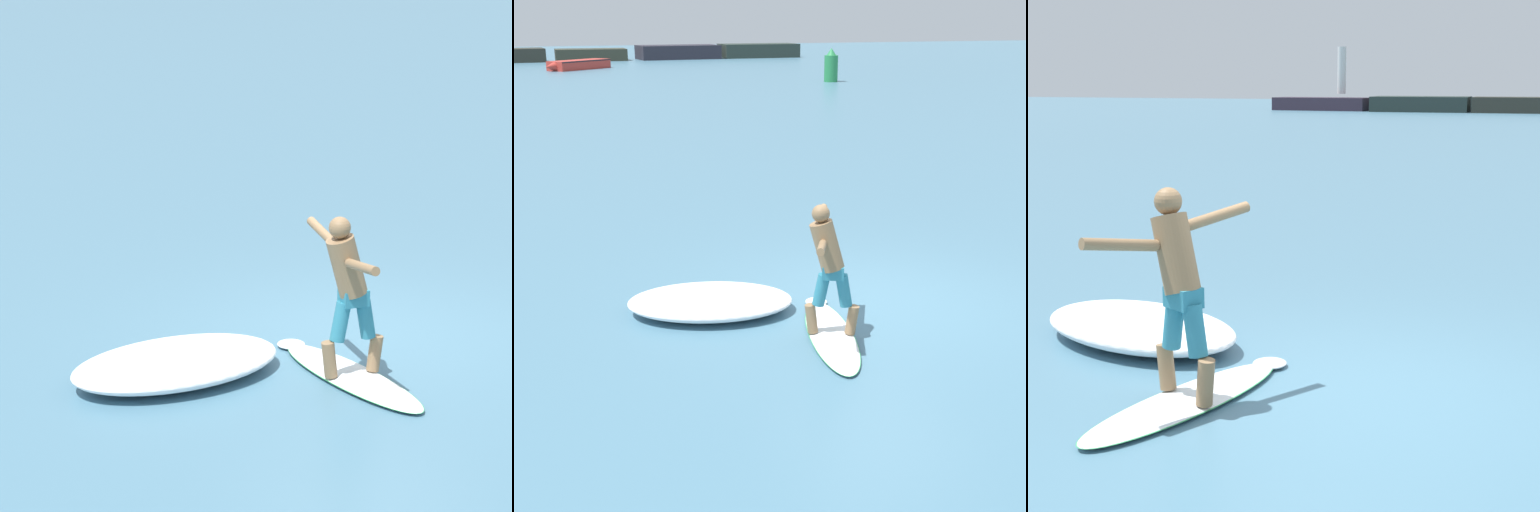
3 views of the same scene
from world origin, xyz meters
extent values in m
plane|color=teal|center=(0.00, 0.00, 0.00)|extent=(200.00, 200.00, 0.00)
ellipsoid|color=white|center=(-1.16, -0.82, 0.03)|extent=(1.08, 2.23, 0.07)
ellipsoid|color=white|center=(-0.88, 0.25, 0.03)|extent=(0.37, 0.37, 0.06)
ellipsoid|color=#339E56|center=(-1.16, -0.82, 0.03)|extent=(1.10, 2.25, 0.03)
cone|color=black|center=(-1.39, -1.68, -0.06)|extent=(0.06, 0.06, 0.14)
cone|color=black|center=(-1.21, -1.57, -0.06)|extent=(0.06, 0.06, 0.14)
cone|color=black|center=(-1.50, -1.49, -0.06)|extent=(0.06, 0.06, 0.14)
cylinder|color=#8F6C49|center=(-1.39, -0.71, 0.25)|extent=(0.21, 0.19, 0.38)
cylinder|color=teal|center=(-1.29, -0.76, 0.63)|extent=(0.26, 0.23, 0.42)
cylinder|color=#8F6C49|center=(-0.94, -0.93, 0.25)|extent=(0.21, 0.19, 0.38)
cylinder|color=teal|center=(-1.04, -0.88, 0.63)|extent=(0.26, 0.23, 0.42)
cube|color=teal|center=(-1.16, -0.82, 0.87)|extent=(0.32, 0.29, 0.16)
cylinder|color=#8F6C49|center=(-1.24, -0.78, 1.19)|extent=(0.51, 0.44, 0.65)
sphere|color=#8F6C49|center=(-1.31, -0.75, 1.59)|extent=(0.21, 0.21, 0.21)
cylinder|color=#8F6C49|center=(-1.48, -1.17, 1.32)|extent=(0.38, 0.61, 0.20)
cylinder|color=#8F6C49|center=(-1.09, -0.35, 1.43)|extent=(0.36, 0.61, 0.19)
ellipsoid|color=white|center=(-2.33, 0.50, 0.15)|extent=(2.48, 1.87, 0.31)
camera|label=1|loc=(-10.01, -7.90, 4.52)|focal=85.00mm
camera|label=2|loc=(-4.74, -8.07, 3.76)|focal=50.00mm
camera|label=3|loc=(1.78, -6.45, 2.49)|focal=60.00mm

